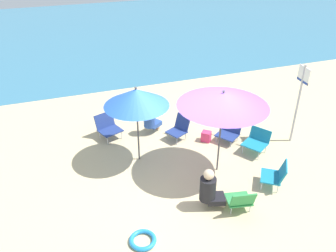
{
  "coord_description": "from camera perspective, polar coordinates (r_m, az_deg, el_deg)",
  "views": [
    {
      "loc": [
        -2.68,
        -6.14,
        5.04
      ],
      "look_at": [
        -0.18,
        0.93,
        0.7
      ],
      "focal_mm": 37.25,
      "sensor_mm": 36.0,
      "label": 1
    }
  ],
  "objects": [
    {
      "name": "ground_plane",
      "position": [
        8.38,
        3.27,
        -6.94
      ],
      "size": [
        40.0,
        40.0,
        0.0
      ],
      "primitive_type": "plane",
      "color": "#D3BC8C"
    },
    {
      "name": "person_a",
      "position": [
        7.14,
        6.86,
        -10.27
      ],
      "size": [
        0.56,
        0.43,
        0.93
      ],
      "rotation": [
        0.0,
        0.0,
        5.99
      ],
      "color": "black",
      "rests_on": "ground_plane"
    },
    {
      "name": "person_b",
      "position": [
        9.53,
        -2.86,
        1.18
      ],
      "size": [
        0.55,
        0.49,
        0.89
      ],
      "rotation": [
        0.0,
        0.0,
        0.56
      ],
      "color": "#2D519E",
      "rests_on": "ground_plane"
    },
    {
      "name": "umbrella_blue",
      "position": [
        7.86,
        -5.22,
        4.68
      ],
      "size": [
        1.5,
        1.5,
        1.95
      ],
      "color": "#4C4C51",
      "rests_on": "ground_plane"
    },
    {
      "name": "beach_bag",
      "position": [
        9.37,
        6.26,
        -1.69
      ],
      "size": [
        0.32,
        0.32,
        0.27
      ],
      "primitive_type": "cube",
      "rotation": [
        0.0,
        0.0,
        2.43
      ],
      "color": "#DB3866",
      "rests_on": "ground_plane"
    },
    {
      "name": "sea_water",
      "position": [
        20.05,
        -11.6,
        14.92
      ],
      "size": [
        40.0,
        16.0,
        0.01
      ],
      "primitive_type": "cube",
      "color": "teal",
      "rests_on": "ground_plane"
    },
    {
      "name": "beach_chair_c",
      "position": [
        9.06,
        14.35,
        -2.33
      ],
      "size": [
        0.79,
        0.77,
        0.59
      ],
      "rotation": [
        0.0,
        0.0,
        -2.58
      ],
      "color": "teal",
      "rests_on": "ground_plane"
    },
    {
      "name": "swim_ring",
      "position": [
        6.72,
        -4.14,
        -18.11
      ],
      "size": [
        0.51,
        0.51,
        0.09
      ],
      "primitive_type": "torus",
      "color": "#238CD8",
      "rests_on": "ground_plane"
    },
    {
      "name": "beach_chair_d",
      "position": [
        8.01,
        17.27,
        -7.59
      ],
      "size": [
        0.72,
        0.73,
        0.61
      ],
      "rotation": [
        0.0,
        0.0,
        2.52
      ],
      "color": "teal",
      "rests_on": "ground_plane"
    },
    {
      "name": "warning_sign",
      "position": [
        9.34,
        20.78,
        5.0
      ],
      "size": [
        0.07,
        0.46,
        2.14
      ],
      "rotation": [
        0.0,
        0.0,
        -0.1
      ],
      "color": "#ADADB2",
      "rests_on": "ground_plane"
    },
    {
      "name": "beach_chair_e",
      "position": [
        9.53,
        -9.84,
        -0.02
      ],
      "size": [
        0.73,
        0.75,
        0.65
      ],
      "rotation": [
        0.0,
        0.0,
        -1.21
      ],
      "color": "navy",
      "rests_on": "ground_plane"
    },
    {
      "name": "umbrella_purple",
      "position": [
        7.46,
        8.99,
        4.36
      ],
      "size": [
        1.98,
        1.98,
        2.06
      ],
      "color": "#4C4C51",
      "rests_on": "ground_plane"
    },
    {
      "name": "beach_chair_a",
      "position": [
        7.25,
        11.78,
        -11.75
      ],
      "size": [
        0.59,
        0.61,
        0.57
      ],
      "rotation": [
        0.0,
        0.0,
        1.37
      ],
      "color": "#33934C",
      "rests_on": "ground_plane"
    },
    {
      "name": "beach_chair_b",
      "position": [
        9.42,
        10.05,
        -0.68
      ],
      "size": [
        0.77,
        0.76,
        0.62
      ],
      "rotation": [
        0.0,
        0.0,
        -2.54
      ],
      "color": "navy",
      "rests_on": "ground_plane"
    },
    {
      "name": "beach_chair_f",
      "position": [
        9.33,
        1.87,
        -0.25
      ],
      "size": [
        0.67,
        0.64,
        0.65
      ],
      "rotation": [
        0.0,
        0.0,
        -2.68
      ],
      "color": "navy",
      "rests_on": "ground_plane"
    }
  ]
}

